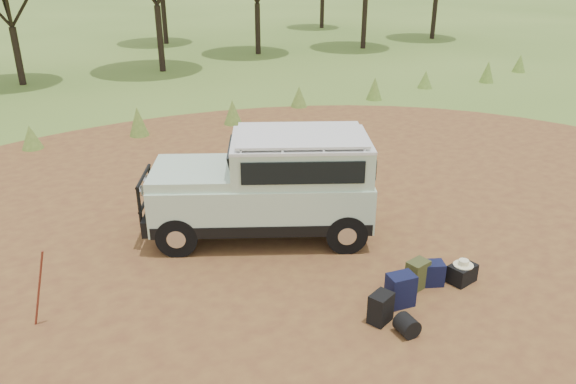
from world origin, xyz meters
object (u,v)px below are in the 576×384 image
safari_vehicle (269,188)px  hard_case (462,273)px  walking_staff (39,289)px  backpack_navy (400,290)px  duffel_navy (432,273)px  backpack_olive (417,274)px  backpack_black (381,308)px

safari_vehicle → hard_case: bearing=-29.6°
walking_staff → backpack_navy: (4.99, -2.44, -0.37)m
walking_staff → hard_case: size_ratio=2.86×
duffel_navy → backpack_olive: bearing=-165.2°
walking_staff → backpack_olive: (5.58, -2.20, -0.39)m
safari_vehicle → backpack_navy: bearing=-50.4°
backpack_black → backpack_olive: (1.15, 0.42, 0.01)m
walking_staff → backpack_black: bearing=-89.4°
walking_staff → backpack_olive: bearing=-80.4°
backpack_navy → backpack_olive: backpack_navy is taller
walking_staff → backpack_olive: 6.01m
backpack_navy → backpack_black: bearing=-151.6°
walking_staff → backpack_black: walking_staff is taller
backpack_navy → backpack_olive: size_ratio=1.11×
safari_vehicle → walking_staff: 4.48m
backpack_black → duffel_navy: size_ratio=1.17×
duffel_navy → hard_case: 0.55m
backpack_olive → duffel_navy: size_ratio=1.19×
safari_vehicle → walking_staff: safari_vehicle is taller
safari_vehicle → backpack_navy: safari_vehicle is taller
backpack_black → backpack_olive: size_ratio=0.98×
hard_case → backpack_olive: bearing=153.4°
backpack_black → backpack_navy: backpack_navy is taller
duffel_navy → hard_case: (0.50, -0.22, -0.05)m
hard_case → duffel_navy: bearing=149.0°
walking_staff → hard_case: 6.85m
safari_vehicle → walking_staff: (-4.40, -0.77, -0.37)m
backpack_black → hard_case: backpack_black is taller
duffel_navy → backpack_navy: bearing=-142.4°
walking_staff → backpack_black: (4.43, -2.62, -0.40)m
safari_vehicle → backpack_olive: 3.29m
safari_vehicle → duffel_navy: (1.47, -3.03, -0.81)m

